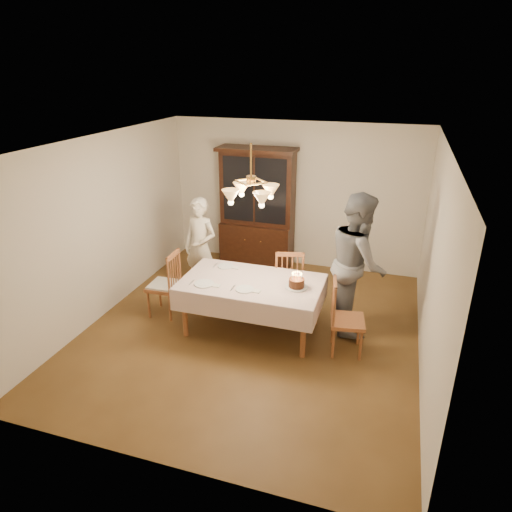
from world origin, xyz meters
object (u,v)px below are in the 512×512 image
(china_hutch, at_px, (257,210))
(birthday_cake, at_px, (297,284))
(dining_table, at_px, (252,286))
(chair_far_side, at_px, (289,282))
(elderly_woman, at_px, (200,247))

(china_hutch, height_order, birthday_cake, china_hutch)
(birthday_cake, bearing_deg, china_hutch, 119.01)
(dining_table, xyz_separation_m, china_hutch, (-0.63, 2.25, 0.36))
(chair_far_side, relative_size, birthday_cake, 3.33)
(chair_far_side, xyz_separation_m, birthday_cake, (0.27, -0.75, 0.37))
(china_hutch, height_order, chair_far_side, china_hutch)
(china_hutch, distance_m, birthday_cake, 2.58)
(birthday_cake, bearing_deg, chair_far_side, 109.99)
(chair_far_side, height_order, birthday_cake, chair_far_side)
(dining_table, bearing_deg, chair_far_side, 65.36)
(chair_far_side, bearing_deg, dining_table, -114.64)
(china_hutch, bearing_deg, chair_far_side, -56.96)
(dining_table, xyz_separation_m, chair_far_side, (0.35, 0.76, -0.24))
(china_hutch, relative_size, elderly_woman, 1.36)
(chair_far_side, bearing_deg, elderly_woman, 175.51)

